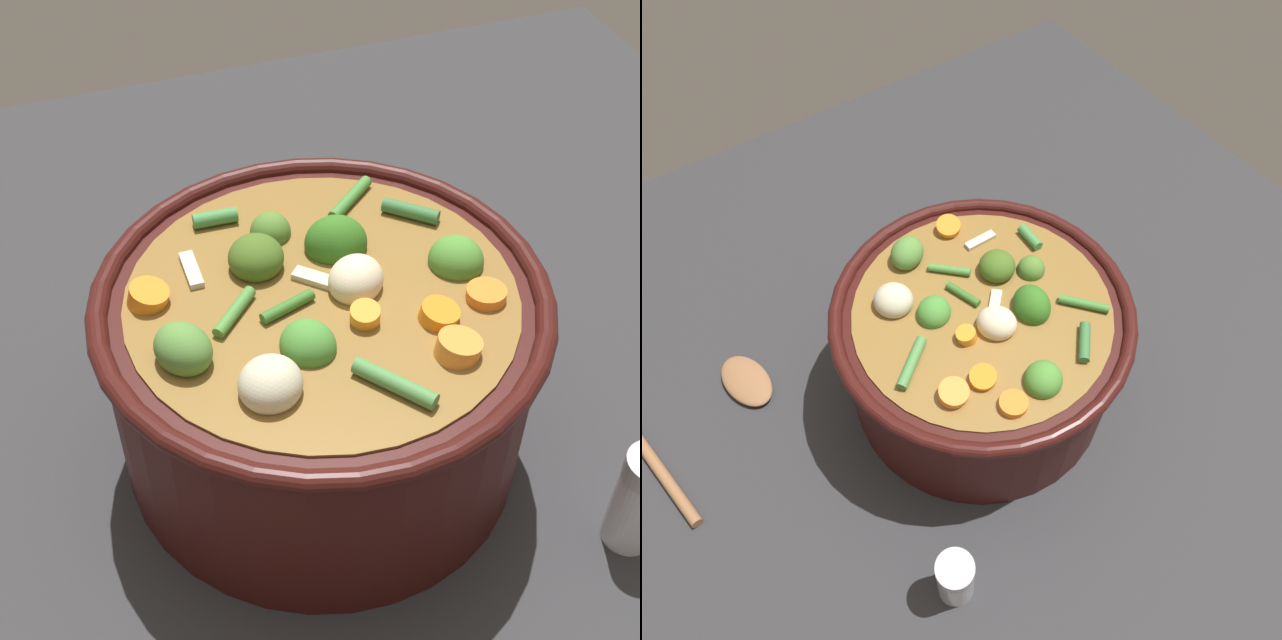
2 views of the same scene
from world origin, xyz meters
TOP-DOWN VIEW (x-y plane):
  - ground_plane at (0.00, 0.00)m, footprint 1.10×1.10m
  - cooking_pot at (-0.00, 0.00)m, footprint 0.30×0.30m
  - wooden_spoon at (-0.27, 0.14)m, footprint 0.18×0.21m
  - salt_shaker at (-0.15, -0.17)m, footprint 0.04×0.04m

SIDE VIEW (x-z plane):
  - ground_plane at x=0.00m, z-range 0.00..0.00m
  - wooden_spoon at x=-0.27m, z-range 0.00..0.01m
  - salt_shaker at x=-0.15m, z-range 0.00..0.08m
  - cooking_pot at x=0.00m, z-range -0.01..0.17m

